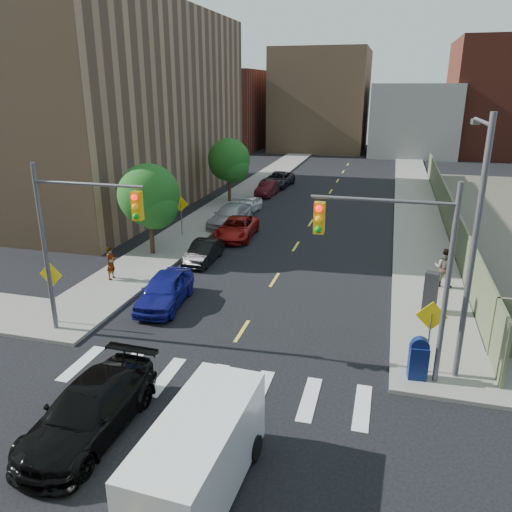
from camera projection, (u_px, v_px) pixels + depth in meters
The scene contains 29 objects.
ground at pixel (158, 464), 13.52m from camera, with size 160.00×160.00×0.00m, color black.
sidewalk_nw at pixel (262, 181), 53.31m from camera, with size 3.50×73.00×0.15m, color gray.
sidewalk_ne at pixel (413, 188), 49.49m from camera, with size 3.50×73.00×0.15m, color gray.
fence_north at pixel (446, 208), 36.32m from camera, with size 0.12×44.00×2.50m, color #5D6144.
building_nw at pixel (73, 106), 43.75m from camera, with size 22.00×30.00×16.00m, color #8C6B4C.
bg_bldg_west at pixel (221, 110), 80.93m from camera, with size 14.00×18.00×12.00m, color #592319.
bg_bldg_midwest at pixel (321, 100), 78.33m from camera, with size 14.00×16.00×15.00m, color #8C6B4C.
bg_bldg_center at pixel (413, 119), 73.86m from camera, with size 12.00×16.00×10.00m, color gray.
signal_nw at pixel (76, 229), 19.01m from camera, with size 4.59×0.30×7.00m.
signal_ne at pixel (401, 256), 16.06m from camera, with size 4.59×0.30×7.00m.
streetlight_ne at pixel (474, 232), 16.11m from camera, with size 0.25×3.70×9.00m.
warn_sign_nw at pixel (52, 282), 20.73m from camera, with size 1.06×0.06×2.83m.
warn_sign_ne at pixel (431, 324), 17.03m from camera, with size 1.06×0.06×2.83m.
warn_sign_midwest at pixel (181, 208), 33.06m from camera, with size 1.06×0.06×2.83m.
tree_west_near at pixel (149, 199), 29.02m from camera, with size 3.66×3.64×5.52m.
tree_west_far at pixel (229, 162), 42.72m from camera, with size 3.66×3.64×5.52m.
parked_car_blue at pixel (165, 290), 23.06m from camera, with size 1.81×4.49×1.53m, color navy.
parked_car_black at pixel (204, 252), 28.80m from camera, with size 1.32×3.77×1.24m, color black.
parked_car_red at pixel (237, 228), 33.36m from camera, with size 2.26×4.90×1.36m, color maroon.
parked_car_silver at pixel (231, 216), 36.15m from camera, with size 2.13×5.25×1.52m, color #9D9FA5.
parked_car_white at pixel (248, 205), 40.19m from camera, with size 1.44×3.59×1.22m, color silver.
parked_car_maroon at pixel (267, 189), 46.27m from camera, with size 1.39×3.98×1.31m, color #3B0B12.
parked_car_grey at pixel (278, 179), 50.38m from camera, with size 2.41×5.23×1.45m, color #222127.
black_sedan at pixel (90, 410), 14.51m from camera, with size 2.17×5.33×1.55m, color black.
cargo_van at pixel (202, 450), 12.33m from camera, with size 2.22×4.94×2.22m.
mailbox at pixel (419, 358), 17.01m from camera, with size 0.67×0.54×1.54m.
payphone at pixel (431, 292), 22.01m from camera, with size 0.55×0.45×1.85m, color black.
pedestrian_west at pixel (111, 263), 25.77m from camera, with size 0.63×0.41×1.72m, color gray.
pedestrian_east at pixel (444, 268), 24.80m from camera, with size 0.96×0.75×1.98m, color gray.
Camera 1 is at (5.43, -9.89, 9.72)m, focal length 35.00 mm.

